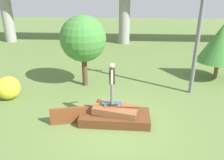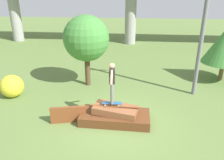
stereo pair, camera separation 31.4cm
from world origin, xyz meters
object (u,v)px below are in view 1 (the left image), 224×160
tree_behind_right (83,39)px  utility_pole (199,28)px  bush_yellow_flowering (8,88)px  skateboard (112,103)px  skater (112,81)px  tree_behind_left (221,43)px

tree_behind_right → utility_pole: bearing=-5.9°
utility_pole → bush_yellow_flowering: 9.53m
skateboard → tree_behind_right: tree_behind_right is taller
utility_pole → bush_yellow_flowering: utility_pole is taller
bush_yellow_flowering → skater: bearing=-17.4°
tree_behind_right → skater: bearing=-63.6°
skater → utility_pole: utility_pole is taller
skateboard → utility_pole: 5.50m
utility_pole → tree_behind_left: 3.13m
utility_pole → tree_behind_right: utility_pole is taller
tree_behind_left → bush_yellow_flowering: 11.68m
skateboard → tree_behind_right: size_ratio=0.20×
tree_behind_left → skater: bearing=-138.8°
skateboard → skater: skater is taller
skateboard → skater: 0.96m
skater → tree_behind_right: size_ratio=0.43×
skater → tree_behind_left: bearing=41.2°
skater → tree_behind_left: 7.80m
skater → tree_behind_right: tree_behind_right is taller
tree_behind_left → bush_yellow_flowering: tree_behind_left is taller
skater → utility_pole: bearing=37.8°
skater → bush_yellow_flowering: bearing=162.6°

